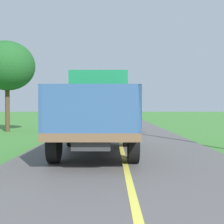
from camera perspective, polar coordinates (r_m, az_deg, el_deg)
name	(u,v)px	position (r m, az deg, el deg)	size (l,w,h in m)	color
banana_truck_near	(97,110)	(10.39, -2.90, 0.46)	(2.38, 5.82, 2.80)	#2D2D30
roadside_tree_near_left	(6,66)	(20.28, -19.65, 8.31)	(3.49, 3.49, 5.77)	#4C3823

